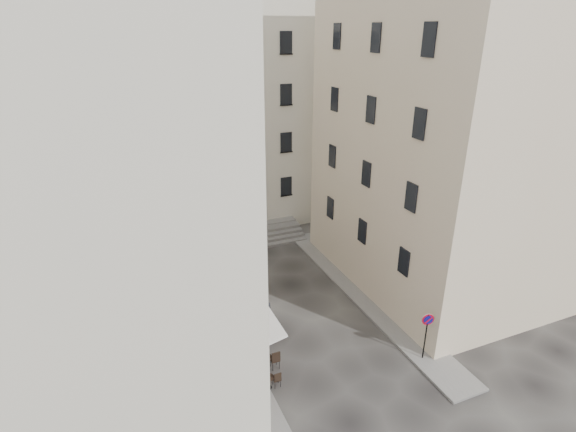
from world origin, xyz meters
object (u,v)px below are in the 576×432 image
bistro_table_a (268,381)px  bistro_table_b (264,361)px  no_parking_sign (427,328)px  pedestrian (267,315)px

bistro_table_a → bistro_table_b: 1.17m
no_parking_sign → pedestrian: 8.15m
no_parking_sign → pedestrian: bearing=153.8°
bistro_table_a → pedestrian: 4.44m
bistro_table_b → no_parking_sign: bearing=-17.4°
no_parking_sign → bistro_table_a: (-7.60, 1.17, -1.47)m
bistro_table_b → pedestrian: size_ratio=0.89×
pedestrian → bistro_table_a: bearing=45.1°
no_parking_sign → pedestrian: size_ratio=1.66×
no_parking_sign → bistro_table_a: size_ratio=2.32×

